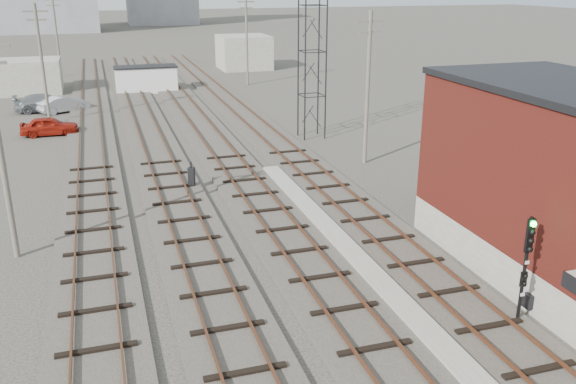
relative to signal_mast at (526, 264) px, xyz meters
name	(u,v)px	position (x,y,z in m)	size (l,w,h in m)	color
ground	(183,85)	(-3.70, 50.47, -2.19)	(320.00, 320.00, 0.00)	#282621
track_right	(256,126)	(-1.20, 29.47, -2.09)	(3.20, 90.00, 0.39)	#332D28
track_mid_right	(204,130)	(-5.20, 29.47, -2.09)	(3.20, 90.00, 0.39)	#332D28
track_mid_left	(149,134)	(-9.20, 29.47, -2.09)	(3.20, 90.00, 0.39)	#332D28
track_left	(91,138)	(-13.20, 29.47, -2.09)	(3.20, 90.00, 0.39)	#332D28
platform_curb	(371,275)	(-3.20, 4.47, -2.06)	(0.90, 28.00, 0.26)	gray
brick_building	(575,186)	(3.80, 2.46, 1.44)	(6.54, 12.20, 7.22)	gray
lattice_tower	(312,29)	(1.80, 25.47, 5.31)	(1.60, 1.60, 15.00)	black
utility_pole_left_b	(42,61)	(-16.20, 35.47, 2.60)	(1.80, 0.24, 9.00)	#595147
utility_pole_left_c	(56,33)	(-16.20, 60.47, 2.60)	(1.80, 0.24, 9.00)	#595147
utility_pole_right_a	(368,85)	(2.80, 18.47, 2.60)	(1.80, 0.24, 9.00)	#595147
utility_pole_right_b	(247,38)	(2.80, 48.47, 2.60)	(1.80, 0.24, 9.00)	#595147
shed_left	(18,77)	(-19.70, 50.47, -0.59)	(8.00, 5.00, 3.20)	gray
shed_right	(244,52)	(5.30, 60.47, -0.19)	(6.00, 6.00, 4.00)	gray
signal_mast	(526,264)	(0.00, 0.00, 0.00)	(0.40, 0.40, 3.79)	gray
switch_stand	(192,177)	(-8.07, 16.75, -1.52)	(0.43, 0.43, 1.42)	black
site_trailer	(146,79)	(-7.73, 47.38, -0.91)	(6.07, 2.68, 2.55)	white
car_red	(49,126)	(-15.98, 31.58, -1.52)	(1.60, 3.96, 1.35)	#9B1A0E
car_silver	(64,104)	(-15.26, 39.70, -1.52)	(1.43, 4.11, 1.35)	#A7A9AF
car_grey	(46,103)	(-16.73, 40.44, -1.46)	(2.07, 5.08, 1.47)	slate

